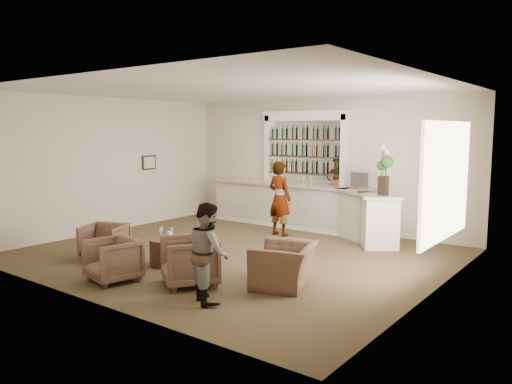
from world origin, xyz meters
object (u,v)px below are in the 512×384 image
armchair_left (105,242)px  armchair_right (189,261)px  flower_vase (384,167)px  sommelier (280,198)px  cocktail_table (165,252)px  bar_counter (306,207)px  guest (208,252)px  armchair_center (113,260)px  espresso_machine (364,181)px  armchair_far (284,265)px

armchair_left → armchair_right: (2.43, -0.14, 0.04)m
armchair_right → flower_vase: size_ratio=0.81×
sommelier → armchair_right: 4.22m
cocktail_table → sommelier: size_ratio=0.32×
bar_counter → armchair_left: size_ratio=7.39×
guest → armchair_left: 3.27m
guest → flower_vase: size_ratio=1.37×
sommelier → guest: (1.79, -4.46, -0.16)m
armchair_center → flower_vase: 5.80m
cocktail_table → flower_vase: size_ratio=0.54×
bar_counter → cocktail_table: (-0.32, -4.47, -0.32)m
guest → espresso_machine: (-0.08, 5.41, 0.61)m
cocktail_table → espresso_machine: (1.88, 4.46, 1.09)m
cocktail_table → guest: guest is taller
cocktail_table → armchair_left: (-1.24, -0.42, 0.10)m
armchair_left → armchair_far: size_ratio=0.73×
bar_counter → flower_vase: size_ratio=5.34×
armchair_center → armchair_right: (1.16, 0.62, 0.04)m
bar_counter → espresso_machine: espresso_machine is taller
armchair_center → armchair_far: bearing=43.9°
bar_counter → sommelier: sommelier is taller
armchair_right → espresso_machine: (0.69, 5.02, 0.95)m
armchair_left → flower_vase: bearing=23.0°
sommelier → guest: bearing=118.8°
espresso_machine → flower_vase: bearing=-35.6°
armchair_right → flower_vase: flower_vase is taller
cocktail_table → armchair_left: armchair_left is taller
guest → armchair_left: bearing=23.7°
flower_vase → guest: bearing=-98.1°
bar_counter → guest: size_ratio=3.89×
sommelier → armchair_left: bearing=77.1°
sommelier → espresso_machine: (1.70, 0.95, 0.45)m
armchair_left → espresso_machine: (3.12, 4.88, 0.99)m
guest → espresso_machine: bearing=-56.1°
espresso_machine → flower_vase: flower_vase is taller
sommelier → armchair_center: bearing=95.0°
guest → cocktail_table: bearing=7.1°
armchair_right → bar_counter: bearing=134.6°
guest → armchair_center: size_ratio=1.86×
bar_counter → cocktail_table: bearing=-94.1°
armchair_left → armchair_center: 1.48m
armchair_center → espresso_machine: (1.86, 5.65, 0.99)m
guest → armchair_right: bearing=6.5°
armchair_left → espresso_machine: espresso_machine is taller
bar_counter → flower_vase: bearing=-16.2°
armchair_far → sommelier: bearing=-163.2°
armchair_right → armchair_far: bearing=69.6°
armchair_center → bar_counter: bearing=99.2°
cocktail_table → armchair_center: 1.19m
cocktail_table → sommelier: 3.57m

